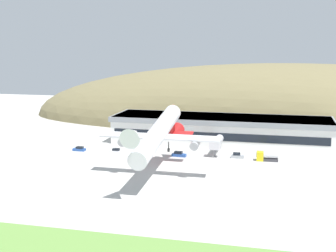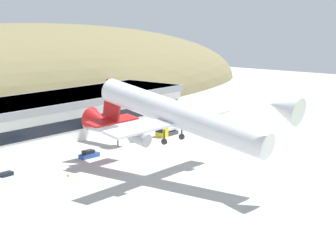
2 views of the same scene
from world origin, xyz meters
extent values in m
plane|color=#B7B5AF|center=(0.00, 0.00, 0.00)|extent=(365.43, 365.43, 0.00)
ellipsoid|color=olive|center=(26.96, 104.55, 0.00)|extent=(251.52, 81.22, 53.80)
cube|color=white|center=(1.50, 51.21, 4.89)|extent=(76.47, 20.02, 9.79)
cube|color=gray|center=(1.50, 51.21, 8.91)|extent=(77.67, 21.22, 1.76)
cube|color=black|center=(1.50, 41.14, 4.41)|extent=(73.41, 0.16, 2.74)
cylinder|color=silver|center=(2.45, 35.66, 4.00)|extent=(2.60, 11.07, 2.60)
cube|color=silver|center=(2.45, 30.13, 4.00)|extent=(3.38, 2.86, 2.86)
cylinder|color=slate|center=(2.45, 30.63, 2.00)|extent=(0.36, 0.36, 4.00)
cylinder|color=silver|center=(-9.16, 3.34, 12.04)|extent=(4.73, 36.60, 10.88)
cone|color=silver|center=(-9.16, -17.13, 15.59)|extent=(4.64, 5.92, 5.46)
cone|color=red|center=(-9.16, 24.26, 8.40)|extent=(4.64, 6.86, 5.62)
cube|color=red|center=(-9.16, 20.53, 13.07)|extent=(0.50, 5.57, 8.64)
cube|color=red|center=(-9.16, 20.77, 9.01)|extent=(12.31, 3.33, 0.92)
cube|color=silver|center=(-9.16, 5.13, 10.90)|extent=(32.89, 3.62, 1.06)
cylinder|color=#9E9EA3|center=(-19.03, 4.59, 9.44)|extent=(2.30, 3.94, 2.88)
cylinder|color=#9E9EA3|center=(0.71, 4.59, 9.44)|extent=(2.30, 3.94, 2.88)
cylinder|color=#2D2D2D|center=(-11.76, 5.13, 8.50)|extent=(0.28, 0.28, 2.20)
cylinder|color=#2D2D2D|center=(-11.76, 5.13, 7.40)|extent=(0.45, 1.10, 1.10)
cylinder|color=#2D2D2D|center=(-6.56, 5.13, 8.50)|extent=(0.28, 0.28, 2.20)
cylinder|color=#2D2D2D|center=(-6.56, 5.13, 7.40)|extent=(0.45, 1.10, 1.10)
cylinder|color=#2D2D2D|center=(-9.16, -9.19, 11.09)|extent=(0.22, 0.22, 1.98)
cylinder|color=#2D2D2D|center=(-9.16, -9.19, 10.10)|extent=(0.30, 0.82, 0.82)
cube|color=#264C99|center=(-8.78, 28.25, 0.46)|extent=(4.65, 1.98, 0.91)
cube|color=black|center=(-9.00, 28.27, 1.29)|extent=(2.59, 1.60, 0.75)
cube|color=#999EA3|center=(9.44, 30.68, 0.47)|extent=(4.14, 1.93, 0.93)
cube|color=black|center=(9.24, 30.67, 1.32)|extent=(2.30, 1.57, 0.76)
cube|color=silver|center=(-30.06, 27.81, 0.44)|extent=(4.22, 1.63, 0.89)
cube|color=black|center=(-29.85, 27.81, 1.25)|extent=(2.32, 1.39, 0.73)
cube|color=gold|center=(16.53, 29.07, 1.40)|extent=(2.15, 2.63, 2.79)
cube|color=black|center=(15.46, 29.04, 1.90)|extent=(0.14, 2.18, 1.23)
cube|color=#38383D|center=(19.77, 29.17, 0.45)|extent=(4.47, 2.44, 0.90)
cylinder|color=silver|center=(19.77, 29.17, 2.12)|extent=(4.26, 2.56, 2.44)
cube|color=orange|center=(-20.95, 21.08, 0.01)|extent=(0.52, 0.52, 0.03)
cone|color=orange|center=(-20.95, 21.08, 0.31)|extent=(0.40, 0.40, 0.55)
camera|label=1|loc=(22.39, -113.31, 35.30)|focal=50.00mm
camera|label=2|loc=(-88.31, -57.59, 30.31)|focal=60.00mm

